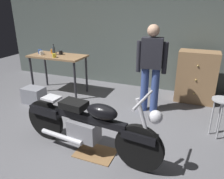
# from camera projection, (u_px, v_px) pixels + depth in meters

# --- Properties ---
(ground_plane) EXTENTS (12.00, 12.00, 0.00)m
(ground_plane) POSITION_uv_depth(u_px,v_px,m) (95.00, 145.00, 3.32)
(ground_plane) COLOR slate
(back_wall) EXTENTS (8.00, 0.12, 3.10)m
(back_wall) POSITION_uv_depth(u_px,v_px,m) (146.00, 24.00, 5.18)
(back_wall) COLOR #56605B
(back_wall) RESTS_ON ground_plane
(workbench) EXTENTS (1.30, 0.64, 0.90)m
(workbench) POSITION_uv_depth(u_px,v_px,m) (58.00, 60.00, 5.08)
(workbench) COLOR #99724C
(workbench) RESTS_ON ground_plane
(motorcycle) EXTENTS (2.19, 0.60, 1.00)m
(motorcycle) POSITION_uv_depth(u_px,v_px,m) (88.00, 125.00, 3.01)
(motorcycle) COLOR black
(motorcycle) RESTS_ON ground_plane
(person_standing) EXTENTS (0.57, 0.26, 1.67)m
(person_standing) POSITION_uv_depth(u_px,v_px,m) (151.00, 66.00, 4.09)
(person_standing) COLOR #384D8C
(person_standing) RESTS_ON ground_plane
(shop_stool) EXTENTS (0.32, 0.32, 0.64)m
(shop_stool) POSITION_uv_depth(u_px,v_px,m) (221.00, 108.00, 3.39)
(shop_stool) COLOR #B2B2B7
(shop_stool) RESTS_ON ground_plane
(wooden_dresser) EXTENTS (0.80, 0.47, 1.10)m
(wooden_dresser) POSITION_uv_depth(u_px,v_px,m) (196.00, 77.00, 4.66)
(wooden_dresser) COLOR #99724C
(wooden_dresser) RESTS_ON ground_plane
(drip_tray) EXTENTS (0.56, 0.40, 0.01)m
(drip_tray) POSITION_uv_depth(u_px,v_px,m) (95.00, 153.00, 3.14)
(drip_tray) COLOR olive
(drip_tray) RESTS_ON ground_plane
(storage_bin) EXTENTS (0.44, 0.32, 0.34)m
(storage_bin) POSITION_uv_depth(u_px,v_px,m) (34.00, 95.00, 4.71)
(storage_bin) COLOR gray
(storage_bin) RESTS_ON ground_plane
(mug_black_matte) EXTENTS (0.11, 0.08, 0.09)m
(mug_black_matte) POSITION_uv_depth(u_px,v_px,m) (61.00, 53.00, 5.09)
(mug_black_matte) COLOR black
(mug_black_matte) RESTS_ON workbench
(mug_orange_travel) EXTENTS (0.11, 0.07, 0.09)m
(mug_orange_travel) POSITION_uv_depth(u_px,v_px,m) (52.00, 52.00, 5.20)
(mug_orange_travel) COLOR orange
(mug_orange_travel) RESTS_ON workbench
(mug_yellow_tall) EXTENTS (0.11, 0.08, 0.09)m
(mug_yellow_tall) POSITION_uv_depth(u_px,v_px,m) (54.00, 56.00, 4.81)
(mug_yellow_tall) COLOR yellow
(mug_yellow_tall) RESTS_ON workbench
(mug_brown_stoneware) EXTENTS (0.12, 0.08, 0.09)m
(mug_brown_stoneware) POSITION_uv_depth(u_px,v_px,m) (53.00, 51.00, 5.32)
(mug_brown_stoneware) COLOR brown
(mug_brown_stoneware) RESTS_ON workbench
(mug_blue_enamel) EXTENTS (0.12, 0.08, 0.09)m
(mug_blue_enamel) POSITION_uv_depth(u_px,v_px,m) (40.00, 52.00, 5.20)
(mug_blue_enamel) COLOR #2D51AD
(mug_blue_enamel) RESTS_ON workbench
(mug_white_ceramic) EXTENTS (0.12, 0.09, 0.09)m
(mug_white_ceramic) POSITION_uv_depth(u_px,v_px,m) (41.00, 53.00, 5.05)
(mug_white_ceramic) COLOR white
(mug_white_ceramic) RESTS_ON workbench
(bottle) EXTENTS (0.06, 0.06, 0.24)m
(bottle) POSITION_uv_depth(u_px,v_px,m) (54.00, 50.00, 5.06)
(bottle) COLOR #3F4C59
(bottle) RESTS_ON workbench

